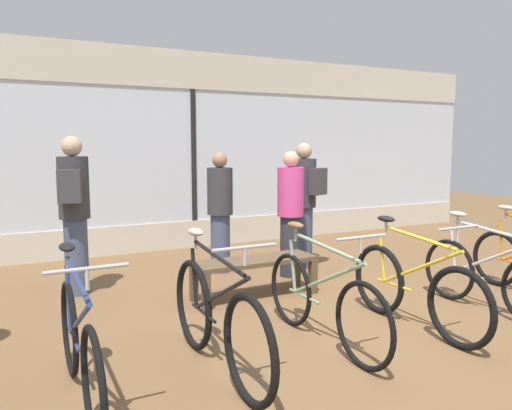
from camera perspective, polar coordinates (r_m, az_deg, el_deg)
name	(u,v)px	position (r m, az deg, el deg)	size (l,w,h in m)	color
ground_plane	(345,324)	(4.99, 10.11, -13.23)	(24.00, 24.00, 0.00)	brown
shop_back_wall	(193,149)	(8.30, -7.21, 6.39)	(12.00, 0.08, 3.20)	beige
bicycle_far_left	(79,347)	(3.58, -19.56, -15.00)	(0.46, 1.73, 1.04)	black
bicycle_left	(217,320)	(3.84, -4.48, -12.95)	(0.46, 1.80, 1.06)	black
bicycle_center_left	(322,300)	(4.38, 7.55, -10.70)	(0.46, 1.76, 1.03)	black
bicycle_center_right	(415,288)	(4.91, 17.68, -9.08)	(0.46, 1.71, 1.03)	black
bicycle_right	(487,276)	(5.66, 24.85, -7.35)	(0.46, 1.65, 1.02)	black
display_bench	(255,266)	(5.62, -0.13, -6.94)	(1.40, 0.44, 0.44)	brown
customer_near_rack	(220,210)	(6.67, -4.13, -0.57)	(0.47, 0.47, 1.61)	#424C6B
customer_by_window	(290,211)	(6.45, 3.95, -0.74)	(0.41, 0.41, 1.63)	#2D2D38
customer_mid_floor	(74,210)	(5.97, -20.06, -0.53)	(0.42, 0.54, 1.80)	#424C6B
customer_near_bench	(305,200)	(6.95, 5.58, 0.52)	(0.44, 0.55, 1.73)	#424C6B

